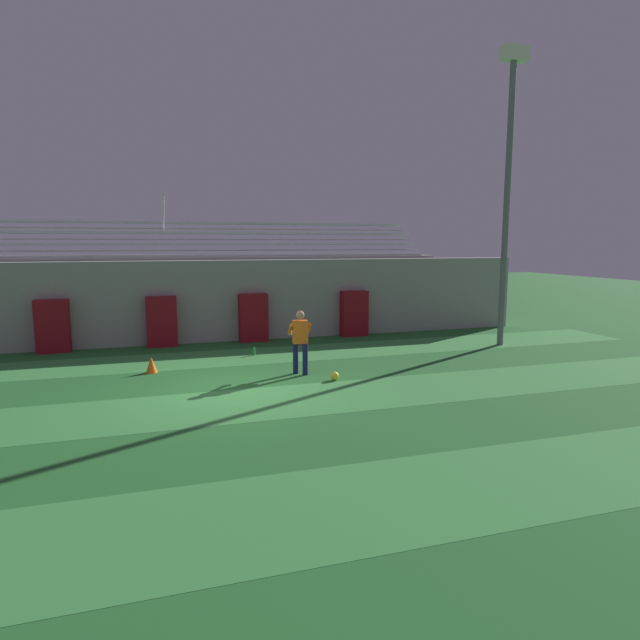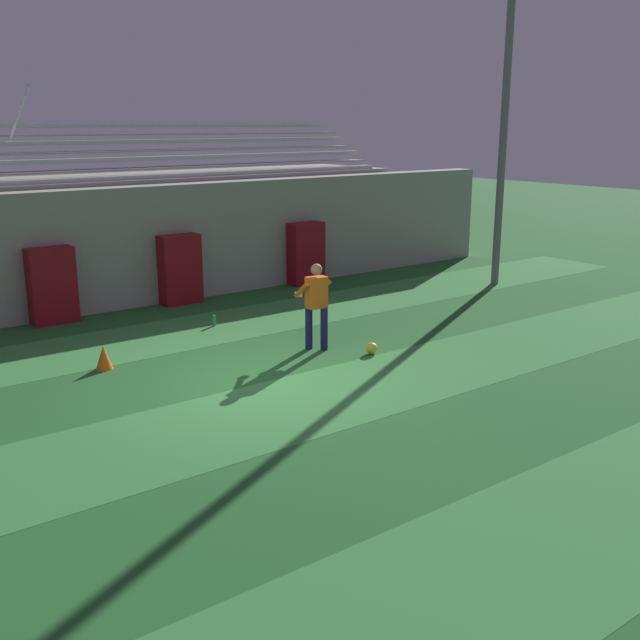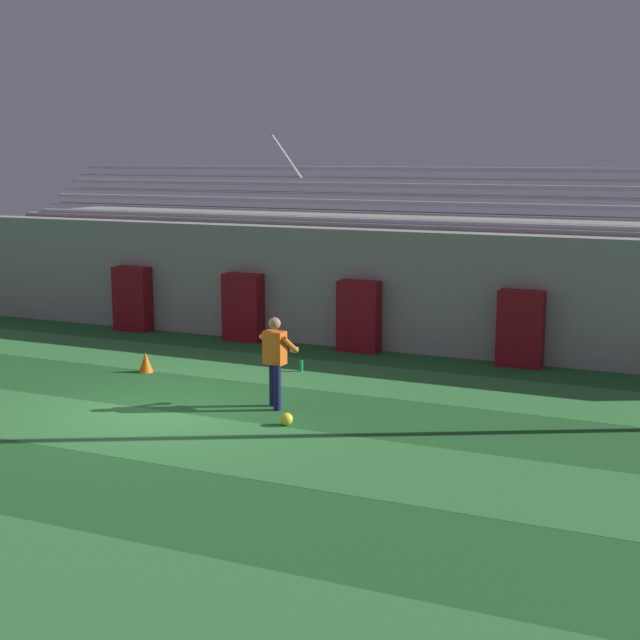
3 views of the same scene
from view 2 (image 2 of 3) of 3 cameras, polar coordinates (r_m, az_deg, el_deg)
ground_plane at (r=12.67m, az=-4.31°, el=-4.71°), size 80.00×80.00×0.00m
turf_stripe_near at (r=8.71m, az=18.61°, el=-15.01°), size 28.00×2.39×0.01m
turf_stripe_mid at (r=11.72m, az=-1.02°, el=-6.29°), size 28.00×2.39×0.01m
turf_stripe_far at (r=15.63m, az=-11.44°, el=-1.15°), size 28.00×2.39×0.01m
back_wall at (r=17.98m, az=-15.83°, el=5.21°), size 24.00×0.60×2.80m
padding_pillar_gate_left at (r=17.08m, az=-19.73°, el=2.47°), size 0.97×0.44×1.66m
padding_pillar_gate_right at (r=18.19m, az=-10.61°, el=3.80°), size 0.97×0.44×1.66m
padding_pillar_far_right at (r=20.11m, az=-1.07°, el=5.08°), size 0.97×0.44×1.66m
bleacher_stand at (r=19.82m, az=-18.01°, el=6.18°), size 18.00×3.35×5.03m
floodlight_pole at (r=20.45m, az=14.15°, el=18.94°), size 0.90×0.36×9.46m
goalkeeper at (r=14.17m, az=-0.31°, el=1.47°), size 0.62×0.61×1.67m
soccer_ball at (r=14.12m, az=3.96°, el=-2.16°), size 0.22×0.22×0.22m
traffic_cone at (r=13.75m, az=-16.15°, el=-2.76°), size 0.30×0.30×0.42m
water_bottle at (r=16.18m, az=-8.07°, el=-0.04°), size 0.07×0.07×0.24m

